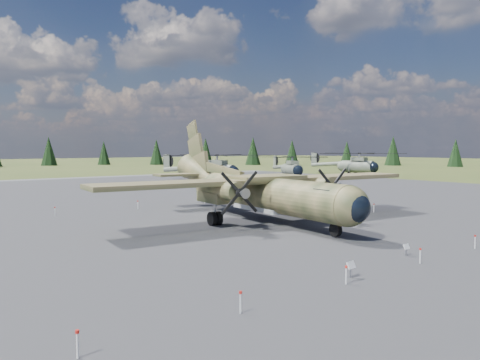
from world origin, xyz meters
TOP-DOWN VIEW (x-y plane):
  - ground at (0.00, 0.00)m, footprint 500.00×500.00m
  - apron at (0.00, 10.00)m, footprint 120.00×120.00m
  - transport_plane at (5.01, 3.31)m, footprint 29.16×26.39m
  - helicopter_near at (26.12, 40.12)m, footprint 24.47×25.07m
  - helicopter_mid at (45.86, 41.35)m, footprint 22.49×22.49m
  - helicopter_far at (63.75, 39.02)m, footprint 22.25×24.50m
  - info_placard_left at (-3.00, -12.95)m, footprint 0.52×0.25m
  - info_placard_right at (3.08, -11.99)m, footprint 0.44×0.20m
  - barrier_fence at (-0.46, -0.08)m, footprint 33.12×29.62m
  - treeline at (-4.48, 3.82)m, footprint 284.67×291.13m

SIDE VIEW (x-z plane):
  - ground at x=0.00m, z-range 0.00..0.00m
  - apron at x=0.00m, z-range -0.02..0.02m
  - info_placard_right at x=3.08m, z-range 0.11..0.80m
  - barrier_fence at x=-0.46m, z-range 0.08..0.93m
  - info_placard_left at x=-3.00m, z-range 0.13..0.93m
  - transport_plane at x=5.01m, z-range -2.04..7.55m
  - helicopter_mid at x=45.86m, z-range 0.92..5.29m
  - helicopter_near at x=26.12m, z-range 1.04..6.01m
  - helicopter_far at x=63.75m, z-range 1.05..6.07m
  - treeline at x=-4.48m, z-range -0.62..10.26m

